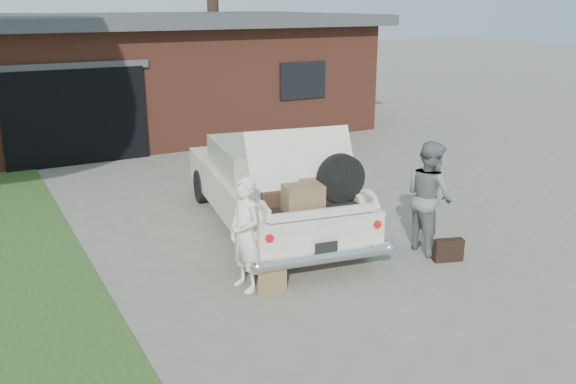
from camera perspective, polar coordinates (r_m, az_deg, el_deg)
ground at (r=8.39m, az=1.99°, el=-8.27°), size 90.00×90.00×0.00m
house at (r=18.71m, az=-13.74°, el=10.85°), size 12.80×7.80×3.30m
sedan at (r=10.13m, az=-1.61°, el=0.63°), size 2.61×5.08×1.91m
woman_left at (r=7.89m, az=-4.03°, el=-3.97°), size 0.45×0.61×1.53m
woman_right at (r=9.35m, az=13.08°, el=-0.41°), size 0.69×0.86×1.69m
suitcase_left at (r=7.97m, az=-1.44°, el=-8.51°), size 0.40×0.20×0.30m
suitcase_right at (r=9.22m, az=14.77°, el=-5.28°), size 0.45×0.27×0.33m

